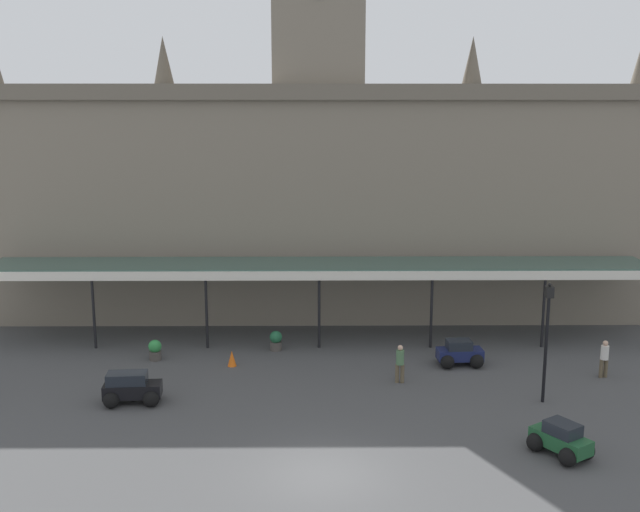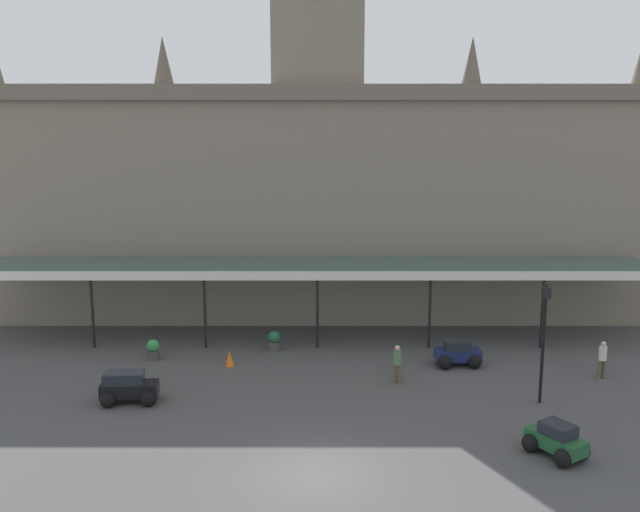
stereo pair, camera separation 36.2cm
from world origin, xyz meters
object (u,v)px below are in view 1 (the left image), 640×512
object	(u,v)px
car_green_sedan	(561,441)
car_black_estate	(132,389)
car_navy_sedan	(460,355)
pedestrian_beside_cars	(400,362)
pedestrian_crossing_forecourt	(604,357)
traffic_cone	(232,358)
planter_by_canopy	(276,340)
planter_forecourt_centre	(155,350)
victorian_lamppost	(547,329)

from	to	relation	value
car_green_sedan	car_black_estate	xyz separation A→B (m)	(-15.61, 4.63, 0.06)
car_green_sedan	car_navy_sedan	world-z (taller)	same
car_green_sedan	pedestrian_beside_cars	bearing A→B (deg)	124.75
pedestrian_crossing_forecourt	pedestrian_beside_cars	distance (m)	8.96
pedestrian_crossing_forecourt	traffic_cone	bearing A→B (deg)	174.57
traffic_cone	planter_by_canopy	world-z (taller)	planter_by_canopy
planter_by_canopy	planter_forecourt_centre	bearing A→B (deg)	-166.30
pedestrian_beside_cars	planter_by_canopy	distance (m)	7.01
victorian_lamppost	traffic_cone	world-z (taller)	victorian_lamppost
car_green_sedan	planter_forecourt_centre	world-z (taller)	car_green_sedan
traffic_cone	car_black_estate	bearing A→B (deg)	-129.70
car_black_estate	planter_forecourt_centre	xyz separation A→B (m)	(-0.14, 5.11, -0.07)
pedestrian_beside_cars	victorian_lamppost	bearing A→B (deg)	-21.37
car_black_estate	pedestrian_beside_cars	xyz separation A→B (m)	(10.92, 2.13, 0.34)
pedestrian_crossing_forecourt	car_black_estate	bearing A→B (deg)	-172.28
car_black_estate	car_navy_sedan	xyz separation A→B (m)	(13.88, 4.28, -0.06)
car_black_estate	planter_by_canopy	distance (m)	8.43
car_navy_sedan	victorian_lamppost	xyz separation A→B (m)	(2.52, -4.30, 2.54)
car_black_estate	car_navy_sedan	bearing A→B (deg)	17.15
pedestrian_beside_cars	victorian_lamppost	xyz separation A→B (m)	(5.49, -2.15, 2.13)
car_black_estate	car_navy_sedan	world-z (taller)	car_black_estate
car_navy_sedan	pedestrian_beside_cars	world-z (taller)	pedestrian_beside_cars
car_black_estate	victorian_lamppost	distance (m)	16.59
car_green_sedan	planter_forecourt_centre	xyz separation A→B (m)	(-15.75, 9.74, -0.01)
car_black_estate	traffic_cone	world-z (taller)	car_black_estate
car_navy_sedan	pedestrian_crossing_forecourt	size ratio (longest dim) A/B	1.26
victorian_lamppost	pedestrian_beside_cars	bearing A→B (deg)	158.63
victorian_lamppost	planter_forecourt_centre	bearing A→B (deg)	162.80
victorian_lamppost	traffic_cone	xyz separation A→B (m)	(-12.88, 4.26, -2.67)
victorian_lamppost	traffic_cone	bearing A→B (deg)	161.70
car_navy_sedan	planter_forecourt_centre	distance (m)	14.04
car_navy_sedan	planter_by_canopy	size ratio (longest dim) A/B	2.19
planter_by_canopy	victorian_lamppost	bearing A→B (deg)	-30.49
planter_forecourt_centre	planter_by_canopy	world-z (taller)	same
victorian_lamppost	planter_by_canopy	xyz separation A→B (m)	(-11.00, 6.47, -2.55)
car_navy_sedan	planter_by_canopy	world-z (taller)	car_navy_sedan
car_black_estate	pedestrian_crossing_forecourt	world-z (taller)	pedestrian_crossing_forecourt
car_black_estate	planter_forecourt_centre	size ratio (longest dim) A/B	2.41
traffic_cone	car_green_sedan	bearing A→B (deg)	-36.30
car_navy_sedan	pedestrian_beside_cars	distance (m)	3.69
pedestrian_beside_cars	planter_forecourt_centre	xyz separation A→B (m)	(-11.05, 2.97, -0.42)
car_navy_sedan	victorian_lamppost	size ratio (longest dim) A/B	0.43
car_navy_sedan	planter_forecourt_centre	bearing A→B (deg)	176.65
car_green_sedan	pedestrian_crossing_forecourt	size ratio (longest dim) A/B	1.35
planter_forecourt_centre	car_black_estate	bearing A→B (deg)	-88.49
traffic_cone	planter_by_canopy	size ratio (longest dim) A/B	0.76
car_green_sedan	car_black_estate	distance (m)	16.28
car_black_estate	pedestrian_crossing_forecourt	size ratio (longest dim) A/B	1.38
car_navy_sedan	planter_by_canopy	distance (m)	8.75
car_navy_sedan	pedestrian_beside_cars	xyz separation A→B (m)	(-2.97, -2.15, 0.41)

